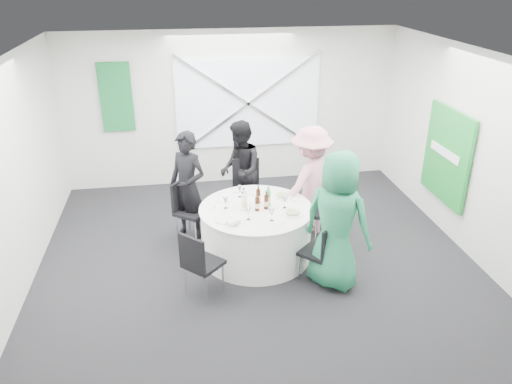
{
  "coord_description": "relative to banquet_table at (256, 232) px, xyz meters",
  "views": [
    {
      "loc": [
        -0.98,
        -5.82,
        3.79
      ],
      "look_at": [
        0.0,
        0.2,
        1.0
      ],
      "focal_mm": 35.0,
      "sensor_mm": 36.0,
      "label": 1
    }
  ],
  "objects": [
    {
      "name": "floor",
      "position": [
        0.0,
        -0.2,
        -0.38
      ],
      "size": [
        6.0,
        6.0,
        0.0
      ],
      "primitive_type": "plane",
      "color": "black",
      "rests_on": "ground"
    },
    {
      "name": "ceiling",
      "position": [
        0.0,
        -0.2,
        2.42
      ],
      "size": [
        6.0,
        6.0,
        0.0
      ],
      "primitive_type": "plane",
      "rotation": [
        3.14,
        0.0,
        0.0
      ],
      "color": "white",
      "rests_on": "wall_back"
    },
    {
      "name": "wall_back",
      "position": [
        0.0,
        2.8,
        1.02
      ],
      "size": [
        6.0,
        0.0,
        6.0
      ],
      "primitive_type": "plane",
      "rotation": [
        1.57,
        0.0,
        0.0
      ],
      "color": "silver",
      "rests_on": "floor"
    },
    {
      "name": "wall_front",
      "position": [
        0.0,
        -3.2,
        1.02
      ],
      "size": [
        6.0,
        0.0,
        6.0
      ],
      "primitive_type": "plane",
      "rotation": [
        -1.57,
        0.0,
        0.0
      ],
      "color": "silver",
      "rests_on": "floor"
    },
    {
      "name": "wall_left",
      "position": [
        -3.0,
        -0.2,
        1.02
      ],
      "size": [
        0.0,
        6.0,
        6.0
      ],
      "primitive_type": "plane",
      "rotation": [
        1.57,
        0.0,
        1.57
      ],
      "color": "silver",
      "rests_on": "floor"
    },
    {
      "name": "wall_right",
      "position": [
        3.0,
        -0.2,
        1.02
      ],
      "size": [
        0.0,
        6.0,
        6.0
      ],
      "primitive_type": "plane",
      "rotation": [
        1.57,
        0.0,
        -1.57
      ],
      "color": "silver",
      "rests_on": "floor"
    },
    {
      "name": "window_panel",
      "position": [
        0.3,
        2.76,
        1.12
      ],
      "size": [
        2.6,
        0.03,
        1.6
      ],
      "primitive_type": "cube",
      "color": "silver",
      "rests_on": "wall_back"
    },
    {
      "name": "window_brace_a",
      "position": [
        0.3,
        2.72,
        1.12
      ],
      "size": [
        2.63,
        0.05,
        1.84
      ],
      "primitive_type": "cube",
      "rotation": [
        0.0,
        0.97,
        0.0
      ],
      "color": "silver",
      "rests_on": "window_panel"
    },
    {
      "name": "window_brace_b",
      "position": [
        0.3,
        2.72,
        1.12
      ],
      "size": [
        2.63,
        0.05,
        1.84
      ],
      "primitive_type": "cube",
      "rotation": [
        0.0,
        -0.97,
        0.0
      ],
      "color": "silver",
      "rests_on": "window_panel"
    },
    {
      "name": "green_banner",
      "position": [
        -2.0,
        2.75,
        1.32
      ],
      "size": [
        0.55,
        0.04,
        1.2
      ],
      "primitive_type": "cube",
      "color": "#136232",
      "rests_on": "wall_back"
    },
    {
      "name": "green_sign",
      "position": [
        2.94,
        0.4,
        0.82
      ],
      "size": [
        0.05,
        1.2,
        1.4
      ],
      "primitive_type": "cube",
      "color": "#198C2E",
      "rests_on": "wall_right"
    },
    {
      "name": "banquet_table",
      "position": [
        0.0,
        0.0,
        0.0
      ],
      "size": [
        1.56,
        1.56,
        0.76
      ],
      "color": "silver",
      "rests_on": "floor"
    },
    {
      "name": "chair_back",
      "position": [
        0.04,
        1.17,
        0.2
      ],
      "size": [
        0.47,
        0.48,
        0.99
      ],
      "rotation": [
        0.0,
        0.0,
        -0.03
      ],
      "color": "black",
      "rests_on": "floor"
    },
    {
      "name": "chair_back_left",
      "position": [
        -0.93,
        0.7,
        0.15
      ],
      "size": [
        0.57,
        0.57,
        0.9
      ],
      "rotation": [
        0.0,
        0.0,
        0.93
      ],
      "color": "black",
      "rests_on": "floor"
    },
    {
      "name": "chair_back_right",
      "position": [
        1.1,
        0.41,
        0.18
      ],
      "size": [
        0.56,
        0.56,
        0.96
      ],
      "rotation": [
        0.0,
        0.0,
        -1.21
      ],
      "color": "black",
      "rests_on": "floor"
    },
    {
      "name": "chair_front_right",
      "position": [
        0.73,
        -0.74,
        0.1
      ],
      "size": [
        0.53,
        0.53,
        0.83
      ],
      "rotation": [
        0.0,
        0.0,
        3.92
      ],
      "color": "black",
      "rests_on": "floor"
    },
    {
      "name": "chair_front_left",
      "position": [
        -0.84,
        -0.83,
        0.15
      ],
      "size": [
        0.58,
        0.58,
        0.9
      ],
      "rotation": [
        0.0,
        0.0,
        2.35
      ],
      "color": "black",
      "rests_on": "floor"
    },
    {
      "name": "person_man_back_left",
      "position": [
        -0.9,
        0.71,
        0.45
      ],
      "size": [
        0.72,
        0.69,
        1.66
      ],
      "primitive_type": "imported",
      "rotation": [
        0.0,
        0.0,
        -0.67
      ],
      "color": "black",
      "rests_on": "floor"
    },
    {
      "name": "person_man_back",
      "position": [
        -0.04,
        1.29,
        0.42
      ],
      "size": [
        0.45,
        0.79,
        1.6
      ],
      "primitive_type": "imported",
      "rotation": [
        0.0,
        0.0,
        -1.54
      ],
      "color": "black",
      "rests_on": "floor"
    },
    {
      "name": "person_woman_pink",
      "position": [
        0.9,
        0.55,
        0.47
      ],
      "size": [
        1.21,
        1.01,
        1.7
      ],
      "primitive_type": "imported",
      "rotation": [
        0.0,
        0.0,
        -2.6
      ],
      "color": "pink",
      "rests_on": "floor"
    },
    {
      "name": "person_woman_green",
      "position": [
        0.88,
        -0.81,
        0.52
      ],
      "size": [
        1.04,
        1.02,
        1.81
      ],
      "primitive_type": "imported",
      "rotation": [
        0.0,
        0.0,
        2.4
      ],
      "color": "#227F55",
      "rests_on": "floor"
    },
    {
      "name": "plate_back",
      "position": [
        0.07,
        0.5,
        0.39
      ],
      "size": [
        0.27,
        0.27,
        0.01
      ],
      "color": "white",
      "rests_on": "banquet_table"
    },
    {
      "name": "plate_back_left",
      "position": [
        -0.4,
        0.33,
        0.39
      ],
      "size": [
        0.25,
        0.25,
        0.01
      ],
      "color": "white",
      "rests_on": "banquet_table"
    },
    {
      "name": "plate_back_right",
      "position": [
        0.43,
        0.29,
        0.4
      ],
      "size": [
        0.26,
        0.26,
        0.04
      ],
      "color": "white",
      "rests_on": "banquet_table"
    },
    {
      "name": "plate_front_right",
      "position": [
        0.45,
        -0.26,
        0.4
      ],
      "size": [
        0.28,
        0.28,
        0.04
      ],
      "color": "white",
      "rests_on": "banquet_table"
    },
    {
      "name": "plate_front_left",
      "position": [
        -0.47,
        -0.28,
        0.39
      ],
      "size": [
        0.25,
        0.25,
        0.01
      ],
      "color": "white",
      "rests_on": "banquet_table"
    },
    {
      "name": "napkin",
      "position": [
        -0.36,
        -0.41,
        0.42
      ],
      "size": [
        0.19,
        0.18,
        0.04
      ],
      "primitive_type": "cube",
      "rotation": [
        0.0,
        0.0,
        0.57
      ],
      "color": "silver",
      "rests_on": "plate_front_left"
    },
    {
      "name": "beer_bottle_a",
      "position": [
        -0.15,
        0.11,
        0.48
      ],
      "size": [
        0.06,
        0.06,
        0.26
      ],
      "color": "#3B180A",
      "rests_on": "banquet_table"
    },
    {
      "name": "beer_bottle_b",
      "position": [
        0.05,
        0.15,
        0.48
      ],
      "size": [
        0.06,
        0.06,
        0.27
      ],
      "color": "#3B180A",
      "rests_on": "banquet_table"
    },
    {
      "name": "beer_bottle_c",
      "position": [
        0.13,
        -0.04,
        0.48
      ],
      "size": [
        0.06,
        0.06,
        0.26
      ],
      "color": "#3B180A",
      "rests_on": "banquet_table"
    },
    {
      "name": "beer_bottle_d",
      "position": [
        0.0,
        -0.08,
        0.48
      ],
      "size": [
        0.06,
        0.06,
        0.25
      ],
      "color": "#3B180A",
      "rests_on": "banquet_table"
    },
    {
      "name": "green_water_bottle",
      "position": [
        0.18,
        0.06,
        0.49
      ],
      "size": [
        0.08,
        0.08,
        0.29
      ],
      "color": "green",
      "rests_on": "banquet_table"
    },
    {
      "name": "clear_water_bottle",
      "position": [
        -0.17,
        -0.04,
        0.49
      ],
      "size": [
        0.08,
        0.08,
        0.29
      ],
      "color": "white",
      "rests_on": "banquet_table"
    },
    {
      "name": "wine_glass_a",
      "position": [
        0.39,
        -0.05,
        0.5
      ],
      "size": [
        0.07,
        0.07,
        0.17
      ],
      "color": "white",
      "rests_on": "banquet_table"
    },
    {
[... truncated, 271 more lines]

